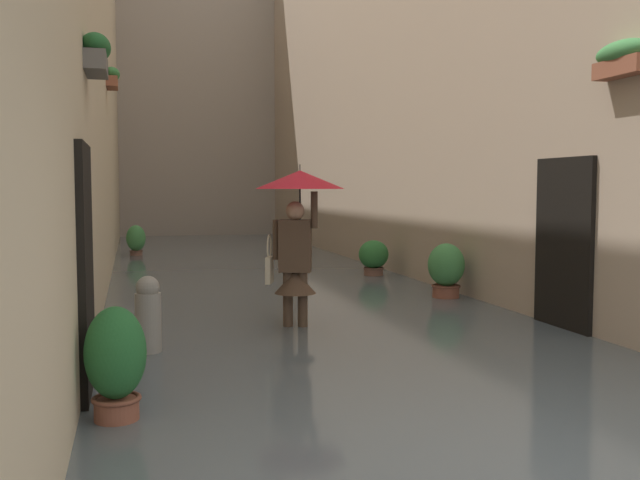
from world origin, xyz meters
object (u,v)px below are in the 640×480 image
Objects in this scene: potted_plant_near_right at (116,368)px; potted_plant_mid_right at (136,241)px; potted_plant_near_left at (374,259)px; person_wading at (298,216)px; mooring_bollard at (148,322)px; potted_plant_far_left at (446,272)px.

potted_plant_near_right reaches higher than potted_plant_mid_right.
potted_plant_near_left is 8.80m from potted_plant_near_right.
potted_plant_near_left is 0.84× the size of potted_plant_near_right.
person_wading is 2.52× the size of potted_plant_near_left.
potted_plant_near_left is at bearing 129.53° from potted_plant_mid_right.
potted_plant_mid_right is at bearing -79.42° from person_wading.
potted_plant_near_right is 1.09× the size of potted_plant_mid_right.
mooring_bollard reaches higher than potted_plant_near_left.
person_wading is 2.31× the size of potted_plant_mid_right.
person_wading is 3.77m from potted_plant_near_right.
person_wading is 5.26m from potted_plant_near_left.
potted_plant_near_right is (4.58, 7.51, 0.07)m from potted_plant_near_left.
potted_plant_near_right is at bearing 82.59° from mooring_bollard.
person_wading is 10.00m from potted_plant_mid_right.
potted_plant_far_left is 1.05× the size of mooring_bollard.
potted_plant_near_left is 6.85m from potted_plant_mid_right.
potted_plant_far_left is 6.64m from potted_plant_near_right.
mooring_bollard is (1.77, 0.91, -1.03)m from person_wading.
potted_plant_far_left reaches higher than potted_plant_near_left.
potted_plant_near_right is (2.05, 3.02, -0.96)m from person_wading.
potted_plant_far_left is 5.14m from mooring_bollard.
person_wading is at bearing 60.59° from potted_plant_near_left.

